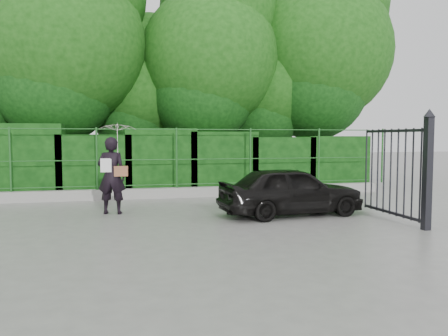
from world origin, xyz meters
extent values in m
plane|color=gray|center=(0.00, 0.00, 0.00)|extent=(80.00, 80.00, 0.00)
cube|color=#9E9E99|center=(0.00, 4.50, 0.15)|extent=(14.00, 0.25, 0.30)
cylinder|color=#1F5720|center=(-4.20, 4.50, 1.20)|extent=(0.06, 0.06, 1.80)
cylinder|color=#1F5720|center=(-1.90, 4.50, 1.20)|extent=(0.06, 0.06, 1.80)
cylinder|color=#1F5720|center=(0.40, 4.50, 1.20)|extent=(0.06, 0.06, 1.80)
cylinder|color=#1F5720|center=(2.70, 4.50, 1.20)|extent=(0.06, 0.06, 1.80)
cylinder|color=#1F5720|center=(5.00, 4.50, 1.20)|extent=(0.06, 0.06, 1.80)
cylinder|color=#1F5720|center=(7.30, 4.50, 1.20)|extent=(0.06, 0.06, 1.80)
cylinder|color=#1F5720|center=(0.00, 4.50, 0.40)|extent=(13.60, 0.03, 0.03)
cylinder|color=#1F5720|center=(0.00, 4.50, 1.15)|extent=(13.60, 0.03, 0.03)
cylinder|color=#1F5720|center=(0.00, 4.50, 2.05)|extent=(13.60, 0.03, 0.03)
cube|color=black|center=(-4.00, 5.50, 1.11)|extent=(2.20, 1.20, 2.21)
cube|color=black|center=(-2.00, 5.50, 0.95)|extent=(2.20, 1.20, 1.90)
cube|color=black|center=(0.00, 5.50, 1.05)|extent=(2.20, 1.20, 2.09)
cube|color=black|center=(2.00, 5.50, 1.00)|extent=(2.20, 1.20, 1.99)
cube|color=black|center=(4.00, 5.50, 0.91)|extent=(2.20, 1.20, 1.82)
cube|color=black|center=(6.00, 5.50, 0.93)|extent=(2.20, 1.20, 1.85)
cylinder|color=black|center=(-3.00, 7.20, 2.25)|extent=(0.36, 0.36, 4.50)
sphere|color=#14470F|center=(-3.00, 7.20, 4.95)|extent=(5.40, 5.40, 5.40)
cylinder|color=black|center=(-0.50, 8.50, 1.62)|extent=(0.36, 0.36, 3.25)
sphere|color=#14470F|center=(-0.50, 8.50, 3.58)|extent=(3.90, 3.90, 3.90)
cylinder|color=black|center=(2.00, 7.50, 2.12)|extent=(0.36, 0.36, 4.25)
sphere|color=#14470F|center=(2.00, 7.50, 4.68)|extent=(5.10, 5.10, 5.10)
cylinder|color=black|center=(4.50, 8.20, 1.75)|extent=(0.36, 0.36, 3.50)
sphere|color=#14470F|center=(4.50, 8.20, 3.85)|extent=(4.20, 4.20, 4.20)
cylinder|color=black|center=(6.50, 7.80, 2.38)|extent=(0.36, 0.36, 4.75)
sphere|color=#14470F|center=(6.50, 7.80, 5.23)|extent=(5.70, 5.70, 5.70)
cube|color=black|center=(4.60, -1.20, 1.10)|extent=(0.14, 0.14, 2.20)
cone|color=black|center=(4.60, -1.20, 2.28)|extent=(0.22, 0.22, 0.16)
cube|color=black|center=(4.60, -0.05, 0.15)|extent=(0.05, 2.00, 0.06)
cube|color=black|center=(4.60, -0.05, 1.95)|extent=(0.05, 2.00, 0.06)
cylinder|color=black|center=(4.60, -1.00, 1.05)|extent=(0.04, 0.04, 1.90)
cylinder|color=black|center=(4.60, -0.75, 1.05)|extent=(0.04, 0.04, 1.90)
cylinder|color=black|center=(4.60, -0.50, 1.05)|extent=(0.04, 0.04, 1.90)
cylinder|color=black|center=(4.60, -0.25, 1.05)|extent=(0.04, 0.04, 1.90)
cylinder|color=black|center=(4.60, 0.00, 1.05)|extent=(0.04, 0.04, 1.90)
cylinder|color=black|center=(4.60, 0.25, 1.05)|extent=(0.04, 0.04, 1.90)
cylinder|color=black|center=(4.60, 0.50, 1.05)|extent=(0.04, 0.04, 1.90)
cylinder|color=black|center=(4.60, 0.75, 1.05)|extent=(0.04, 0.04, 1.90)
cylinder|color=black|center=(4.60, 1.00, 1.05)|extent=(0.04, 0.04, 1.90)
imported|color=black|center=(-1.43, 2.06, 0.91)|extent=(0.75, 0.58, 1.82)
imported|color=white|center=(-1.28, 2.11, 1.75)|extent=(0.88, 0.90, 0.81)
cube|color=brown|center=(-1.21, 1.98, 1.02)|extent=(0.32, 0.15, 0.24)
cube|color=white|center=(-1.55, 1.94, 1.16)|extent=(0.25, 0.02, 0.32)
imported|color=black|center=(2.63, 0.95, 0.57)|extent=(3.49, 1.69, 1.15)
camera|label=1|loc=(-1.15, -8.53, 1.81)|focal=35.00mm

